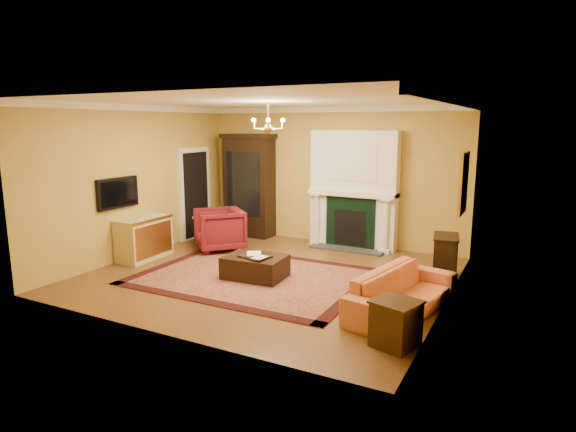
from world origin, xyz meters
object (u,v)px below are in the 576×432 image
Objects in this scene: console_table at (445,258)px; pedestal_table at (201,229)px; china_cabinet at (249,188)px; leather_ottoman at (255,267)px; wingback_armchair at (219,228)px; commode at (144,238)px; coral_sofa at (403,285)px; end_table at (396,325)px.

pedestal_table is at bearing 170.46° from console_table.
leather_ottoman is at bearing -56.07° from china_cabinet.
wingback_armchair reaches higher than commode.
commode is 1.09× the size of leather_ottoman.
china_cabinet is 1.63m from wingback_armchair.
wingback_armchair is 0.96× the size of leather_ottoman.
coral_sofa is at bearing -107.79° from console_table.
pedestal_table is (-0.62, 0.17, -0.12)m from wingback_armchair.
china_cabinet is 1.12× the size of coral_sofa.
china_cabinet reaches higher than coral_sofa.
china_cabinet is 4.25× the size of end_table.
console_table is at bearing 22.58° from leather_ottoman.
coral_sofa is at bearing -5.79° from commode.
commode reaches higher than pedestal_table.
leather_ottoman is at bearing 5.00° from wingback_armchair.
end_table is at bearing -29.34° from pedestal_table.
wingback_armchair is at bearing 80.89° from coral_sofa.
console_table is at bearing 44.77° from wingback_armchair.
china_cabinet reaches higher than pedestal_table.
wingback_armchair is at bearing 51.24° from commode.
wingback_armchair is 1.54× the size of pedestal_table.
commode is 5.27m from coral_sofa.
end_table reaches higher than leather_ottoman.
wingback_armchair is 1.31× the size of console_table.
coral_sofa reaches higher than console_table.
console_table reaches higher than leather_ottoman.
end_table is (4.69, -4.19, -0.88)m from china_cabinet.
coral_sofa is 3.80× the size of end_table.
leather_ottoman is (1.67, -1.28, -0.28)m from wingback_armchair.
leather_ottoman is (2.60, -0.05, -0.21)m from commode.
pedestal_table is at bearing 150.66° from end_table.
leather_ottoman is at bearing 94.10° from coral_sofa.
leather_ottoman is (-2.91, -1.46, -0.17)m from console_table.
commode is at bearing -105.54° from china_cabinet.
wingback_armchair reaches higher than pedestal_table.
china_cabinet is at bearing 72.74° from commode.
commode is at bearing -84.77° from wingback_armchair.
wingback_armchair is (0.17, -1.48, -0.67)m from china_cabinet.
leather_ottoman is at bearing 153.22° from end_table.
china_cabinet is 5.51m from coral_sofa.
commode is at bearing 164.72° from end_table.
console_table is (0.26, 1.81, -0.03)m from coral_sofa.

